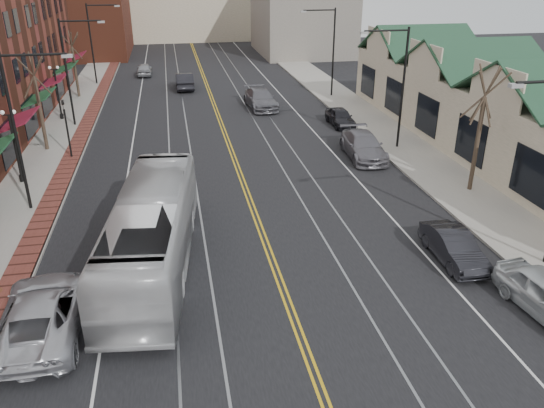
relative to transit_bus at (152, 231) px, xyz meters
name	(u,v)px	position (x,y,z in m)	size (l,w,h in m)	color
ground	(326,406)	(5.00, -9.01, -1.69)	(160.00, 160.00, 0.00)	black
sidewalk_left	(37,181)	(-7.00, 10.99, -1.62)	(4.00, 120.00, 0.15)	gray
sidewalk_right	(416,156)	(17.00, 10.99, -1.62)	(4.00, 120.00, 0.15)	gray
building_right	(503,119)	(23.00, 10.99, 0.61)	(8.00, 36.00, 4.60)	#B8AD8E
backdrop_left	(73,1)	(-11.00, 60.99, 5.31)	(14.00, 18.00, 14.00)	brown
backdrop_mid	(187,10)	(5.00, 75.99, 2.81)	(22.00, 14.00, 9.00)	#B8AD8E
backdrop_right	(302,12)	(20.00, 55.99, 3.81)	(12.00, 16.00, 11.00)	slate
streetlight_l_1	(22,117)	(-6.05, 6.99, 3.33)	(3.33, 0.25, 8.00)	black
streetlight_l_2	(71,62)	(-6.05, 22.99, 3.33)	(3.33, 0.25, 8.00)	black
streetlight_l_3	(95,36)	(-6.05, 38.99, 3.33)	(3.33, 0.25, 8.00)	black
streetlight_r_1	(398,76)	(16.05, 12.99, 3.33)	(3.33, 0.25, 8.00)	black
streetlight_r_2	(329,43)	(16.05, 28.99, 3.33)	(3.33, 0.25, 8.00)	black
lamppost_l_2	(16,148)	(-7.80, 10.99, 0.51)	(0.84, 0.28, 4.27)	black
lamppost_l_3	(58,94)	(-7.80, 24.99, 0.51)	(0.84, 0.28, 4.27)	black
tree_left_near	(38,101)	(-7.50, 16.99, 1.82)	(1.78, 1.37, 6.48)	#382B21
tree_left_far	(74,63)	(-7.50, 32.99, 1.58)	(1.66, 1.28, 6.02)	#382B21
tree_right_mid	(480,128)	(17.50, 4.99, 2.06)	(1.90, 1.46, 6.93)	#382B21
traffic_signal	(66,124)	(-5.60, 14.99, 0.65)	(0.18, 0.15, 3.80)	black
transit_bus	(152,231)	(0.00, 0.00, 0.00)	(2.85, 12.17, 3.39)	silver
parked_suv	(42,313)	(-3.78, -3.82, -0.88)	(2.71, 5.89, 1.64)	silver
parked_car_b	(453,247)	(12.74, -1.92, -1.01)	(1.44, 4.13, 1.36)	black
parked_car_c	(363,146)	(13.50, 11.67, -0.89)	(2.24, 5.52, 1.60)	slate
parked_car_d	(340,117)	(14.30, 19.25, -1.01)	(1.62, 4.03, 1.37)	black
distant_car_left	(185,81)	(2.65, 35.08, -0.88)	(1.72, 4.94, 1.63)	black
distant_car_right	(261,99)	(8.99, 25.90, -0.87)	(2.31, 5.67, 1.65)	slate
distant_car_far	(144,69)	(-1.60, 43.10, -0.99)	(1.67, 4.16, 1.42)	#9A9CA1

